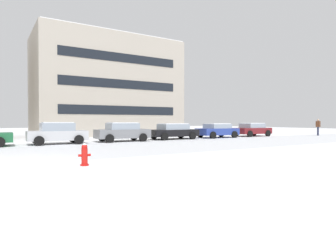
{
  "coord_description": "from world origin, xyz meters",
  "views": [
    {
      "loc": [
        -1.14,
        -12.84,
        1.62
      ],
      "look_at": [
        9.88,
        5.02,
        1.24
      ],
      "focal_mm": 31.02,
      "sensor_mm": 36.0,
      "label": 1
    }
  ],
  "objects_px": {
    "parked_car_gray": "(122,132)",
    "parked_car_black": "(173,131)",
    "parked_car_silver": "(57,133)",
    "parked_car_blue": "(217,130)",
    "pedestrian_crossing": "(318,126)",
    "fire_hydrant": "(85,154)",
    "parked_car_maroon": "(252,129)"
  },
  "relations": [
    {
      "from": "parked_car_gray",
      "to": "parked_car_blue",
      "type": "relative_size",
      "value": 1.04
    },
    {
      "from": "parked_car_maroon",
      "to": "pedestrian_crossing",
      "type": "bearing_deg",
      "value": -21.51
    },
    {
      "from": "fire_hydrant",
      "to": "parked_car_gray",
      "type": "bearing_deg",
      "value": 60.92
    },
    {
      "from": "fire_hydrant",
      "to": "parked_car_gray",
      "type": "relative_size",
      "value": 0.19
    },
    {
      "from": "parked_car_gray",
      "to": "parked_car_blue",
      "type": "xyz_separation_m",
      "value": [
        9.71,
        -0.04,
        -0.05
      ]
    },
    {
      "from": "parked_car_black",
      "to": "parked_car_maroon",
      "type": "xyz_separation_m",
      "value": [
        9.71,
        -0.18,
        -0.0
      ]
    },
    {
      "from": "fire_hydrant",
      "to": "parked_car_maroon",
      "type": "bearing_deg",
      "value": 27.63
    },
    {
      "from": "pedestrian_crossing",
      "to": "parked_car_black",
      "type": "bearing_deg",
      "value": 169.86
    },
    {
      "from": "fire_hydrant",
      "to": "pedestrian_crossing",
      "type": "distance_m",
      "value": 28.83
    },
    {
      "from": "parked_car_silver",
      "to": "parked_car_gray",
      "type": "bearing_deg",
      "value": 0.32
    },
    {
      "from": "parked_car_maroon",
      "to": "parked_car_black",
      "type": "bearing_deg",
      "value": 178.91
    },
    {
      "from": "parked_car_gray",
      "to": "parked_car_black",
      "type": "height_order",
      "value": "parked_car_gray"
    },
    {
      "from": "parked_car_silver",
      "to": "pedestrian_crossing",
      "type": "height_order",
      "value": "pedestrian_crossing"
    },
    {
      "from": "fire_hydrant",
      "to": "parked_car_black",
      "type": "bearing_deg",
      "value": 45.31
    },
    {
      "from": "fire_hydrant",
      "to": "parked_car_blue",
      "type": "height_order",
      "value": "parked_car_blue"
    },
    {
      "from": "parked_car_blue",
      "to": "parked_car_maroon",
      "type": "relative_size",
      "value": 1.01
    },
    {
      "from": "fire_hydrant",
      "to": "parked_car_black",
      "type": "height_order",
      "value": "parked_car_black"
    },
    {
      "from": "pedestrian_crossing",
      "to": "parked_car_gray",
      "type": "bearing_deg",
      "value": 172.66
    },
    {
      "from": "parked_car_black",
      "to": "pedestrian_crossing",
      "type": "bearing_deg",
      "value": -10.14
    },
    {
      "from": "parked_car_maroon",
      "to": "parked_car_silver",
      "type": "bearing_deg",
      "value": -179.82
    },
    {
      "from": "parked_car_blue",
      "to": "pedestrian_crossing",
      "type": "relative_size",
      "value": 2.23
    },
    {
      "from": "parked_car_maroon",
      "to": "pedestrian_crossing",
      "type": "distance_m",
      "value": 7.75
    },
    {
      "from": "parked_car_gray",
      "to": "pedestrian_crossing",
      "type": "height_order",
      "value": "pedestrian_crossing"
    },
    {
      "from": "parked_car_black",
      "to": "pedestrian_crossing",
      "type": "relative_size",
      "value": 2.42
    },
    {
      "from": "fire_hydrant",
      "to": "parked_car_black",
      "type": "xyz_separation_m",
      "value": [
        10.81,
        10.92,
        0.31
      ]
    },
    {
      "from": "parked_car_gray",
      "to": "parked_car_blue",
      "type": "bearing_deg",
      "value": -0.23
    },
    {
      "from": "parked_car_maroon",
      "to": "parked_car_gray",
      "type": "bearing_deg",
      "value": -179.86
    },
    {
      "from": "parked_car_blue",
      "to": "pedestrian_crossing",
      "type": "height_order",
      "value": "pedestrian_crossing"
    },
    {
      "from": "parked_car_gray",
      "to": "pedestrian_crossing",
      "type": "relative_size",
      "value": 2.32
    },
    {
      "from": "parked_car_gray",
      "to": "parked_car_black",
      "type": "xyz_separation_m",
      "value": [
        4.85,
        0.22,
        -0.04
      ]
    },
    {
      "from": "parked_car_silver",
      "to": "parked_car_maroon",
      "type": "bearing_deg",
      "value": 0.18
    },
    {
      "from": "fire_hydrant",
      "to": "parked_car_blue",
      "type": "xyz_separation_m",
      "value": [
        15.66,
        10.67,
        0.3
      ]
    }
  ]
}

